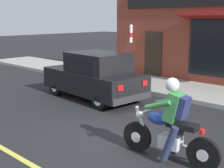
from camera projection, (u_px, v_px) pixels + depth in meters
ground_plane at (111, 142)px, 6.85m from camera, size 80.00×80.00×0.00m
sidewalk_curb at (149, 83)px, 12.66m from camera, size 2.60×22.00×0.14m
storefront_building at (216, 33)px, 11.97m from camera, size 1.25×9.84×4.20m
motorcycle_with_rider at (170, 127)px, 5.84m from camera, size 0.60×2.02×1.62m
car_hatchback at (94, 76)px, 10.42m from camera, size 1.94×3.90×1.57m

